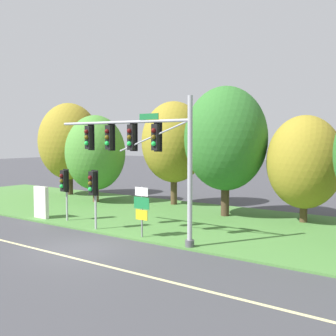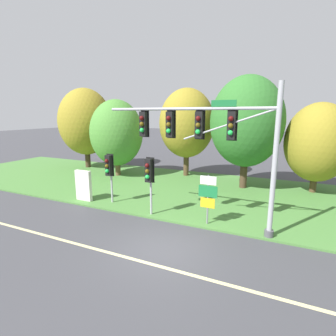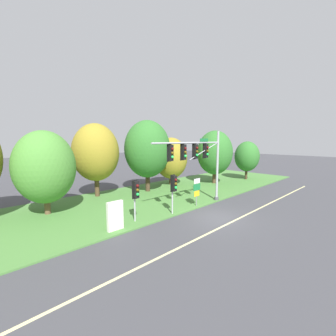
{
  "view_description": "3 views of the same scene",
  "coord_description": "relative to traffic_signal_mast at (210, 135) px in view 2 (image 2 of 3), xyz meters",
  "views": [
    {
      "loc": [
        13.98,
        -12.5,
        4.83
      ],
      "look_at": [
        1.46,
        4.6,
        3.38
      ],
      "focal_mm": 45.0,
      "sensor_mm": 36.0,
      "label": 1
    },
    {
      "loc": [
        4.47,
        -8.84,
        5.43
      ],
      "look_at": [
        -1.44,
        3.85,
        2.52
      ],
      "focal_mm": 28.0,
      "sensor_mm": 36.0,
      "label": 2
    },
    {
      "loc": [
        -14.23,
        -9.15,
        5.91
      ],
      "look_at": [
        -1.46,
        3.95,
        3.6
      ],
      "focal_mm": 24.0,
      "sensor_mm": 36.0,
      "label": 3
    }
  ],
  "objects": [
    {
      "name": "lane_stripe",
      "position": [
        -1.15,
        -3.98,
        -4.46
      ],
      "size": [
        36.0,
        0.16,
        0.01
      ],
      "primitive_type": "cube",
      "color": "beige",
      "rests_on": "ground"
    },
    {
      "name": "tree_tall_centre",
      "position": [
        5.03,
        8.49,
        -0.93
      ],
      "size": [
        4.24,
        4.24,
        6.09
      ],
      "color": "#4C3823",
      "rests_on": "grass_verge"
    },
    {
      "name": "ground_plane",
      "position": [
        -1.15,
        -2.78,
        -4.46
      ],
      "size": [
        160.0,
        160.0,
        0.0
      ],
      "primitive_type": "plane",
      "color": "#3D3D42"
    },
    {
      "name": "pedestrian_signal_further_along",
      "position": [
        -6.26,
        0.66,
        -2.2
      ],
      "size": [
        0.46,
        0.55,
        3.01
      ],
      "color": "#9EA0A5",
      "rests_on": "grass_verge"
    },
    {
      "name": "traffic_signal_mast",
      "position": [
        0.0,
        0.0,
        0.0
      ],
      "size": [
        8.37,
        0.49,
        6.61
      ],
      "color": "#9EA0A5",
      "rests_on": "grass_verge"
    },
    {
      "name": "grass_verge",
      "position": [
        -1.15,
        5.47,
        -4.41
      ],
      "size": [
        48.0,
        11.5,
        0.1
      ],
      "primitive_type": "cube",
      "color": "#477A38",
      "rests_on": "ground"
    },
    {
      "name": "info_kiosk",
      "position": [
        -8.1,
        0.42,
        -3.42
      ],
      "size": [
        1.1,
        0.24,
        1.9
      ],
      "color": "silver",
      "rests_on": "grass_verge"
    },
    {
      "name": "tree_left_of_mast",
      "position": [
        -10.22,
        6.97,
        -0.66
      ],
      "size": [
        4.5,
        4.5,
        6.53
      ],
      "color": "brown",
      "rests_on": "grass_verge"
    },
    {
      "name": "route_sign_post",
      "position": [
        -0.05,
        0.17,
        -2.84
      ],
      "size": [
        0.93,
        0.08,
        2.47
      ],
      "color": "slate",
      "rests_on": "grass_verge"
    },
    {
      "name": "tree_behind_signpost",
      "position": [
        -4.76,
        9.48,
        0.15
      ],
      "size": [
        4.67,
        4.67,
        7.45
      ],
      "color": "#4C3823",
      "rests_on": "grass_verge"
    },
    {
      "name": "tree_mid_verge",
      "position": [
        0.45,
        7.61,
        0.39
      ],
      "size": [
        5.1,
        5.1,
        7.96
      ],
      "color": "#423021",
      "rests_on": "grass_verge"
    },
    {
      "name": "tree_nearest_road",
      "position": [
        -15.14,
        8.69,
        0.16
      ],
      "size": [
        5.19,
        5.19,
        7.78
      ],
      "color": "#423021",
      "rests_on": "grass_verge"
    },
    {
      "name": "pedestrian_signal_near_kerb",
      "position": [
        -3.16,
        -0.04,
        -2.1
      ],
      "size": [
        0.46,
        0.55,
        3.13
      ],
      "color": "#9EA0A5",
      "rests_on": "grass_verge"
    }
  ]
}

